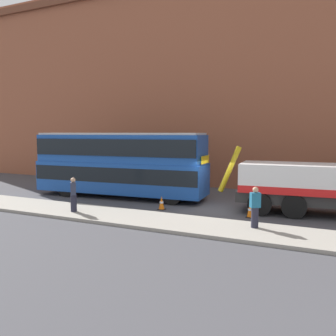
{
  "coord_description": "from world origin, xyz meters",
  "views": [
    {
      "loc": [
        5.42,
        -18.19,
        4.1
      ],
      "look_at": [
        -3.23,
        0.44,
        2.0
      ],
      "focal_mm": 37.54,
      "sensor_mm": 36.0,
      "label": 1
    }
  ],
  "objects": [
    {
      "name": "ground_plane",
      "position": [
        0.0,
        0.0,
        0.0
      ],
      "size": [
        120.0,
        120.0,
        0.0
      ],
      "primitive_type": "plane",
      "color": "#424247"
    },
    {
      "name": "near_kerb",
      "position": [
        0.0,
        -4.2,
        0.07
      ],
      "size": [
        60.0,
        2.8,
        0.15
      ],
      "primitive_type": "cube",
      "color": "gray",
      "rests_on": "ground_plane"
    },
    {
      "name": "building_facade",
      "position": [
        0.0,
        7.27,
        8.07
      ],
      "size": [
        60.0,
        1.5,
        16.0
      ],
      "color": "#935138",
      "rests_on": "ground_plane"
    },
    {
      "name": "double_decker_bus",
      "position": [
        -6.57,
        0.44,
        2.23
      ],
      "size": [
        11.16,
        3.32,
        4.06
      ],
      "rotation": [
        0.0,
        0.0,
        0.07
      ],
      "color": "#19479E",
      "rests_on": "ground_plane"
    },
    {
      "name": "pedestrian_onlooker",
      "position": [
        -6.11,
        -4.55,
        0.99
      ],
      "size": [
        0.45,
        0.47,
        1.71
      ],
      "rotation": [
        0.0,
        0.0,
        0.69
      ],
      "color": "#232333",
      "rests_on": "near_kerb"
    },
    {
      "name": "pedestrian_bystander",
      "position": [
        2.68,
        -3.73,
        0.99
      ],
      "size": [
        0.48,
        0.43,
        1.71
      ],
      "rotation": [
        0.0,
        0.0,
        2.14
      ],
      "color": "#232333",
      "rests_on": "near_kerb"
    },
    {
      "name": "traffic_cone_near_bus",
      "position": [
        -2.61,
        -1.7,
        0.34
      ],
      "size": [
        0.36,
        0.36,
        0.72
      ],
      "color": "orange",
      "rests_on": "ground_plane"
    },
    {
      "name": "traffic_cone_midway",
      "position": [
        2.02,
        -1.48,
        0.34
      ],
      "size": [
        0.36,
        0.36,
        0.72
      ],
      "color": "orange",
      "rests_on": "ground_plane"
    }
  ]
}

